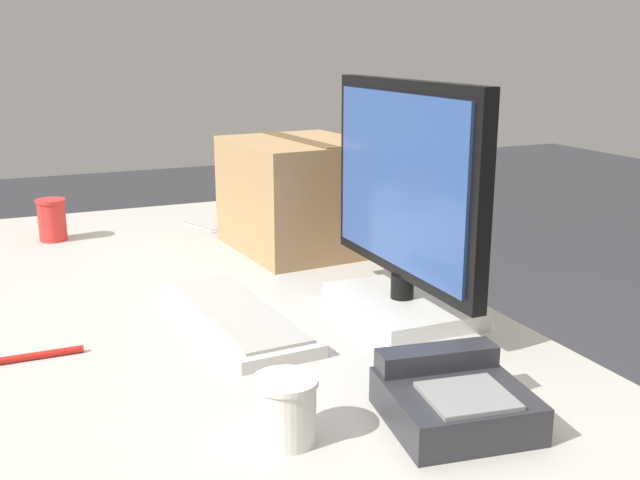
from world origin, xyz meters
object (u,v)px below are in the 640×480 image
spoon (207,229)px  pen_marker (37,355)px  paper_cup_right (285,409)px  paper_cup_left (52,220)px  monitor (404,211)px  keyboard (236,315)px  cardboard_box (300,195)px  desk_phone (454,399)px

spoon → pen_marker: 0.88m
pen_marker → paper_cup_right: bearing=124.6°
spoon → paper_cup_left: bearing=-119.1°
monitor → paper_cup_right: monitor is taller
keyboard → spoon: 0.72m
monitor → pen_marker: size_ratio=3.42×
keyboard → paper_cup_right: size_ratio=5.24×
paper_cup_left → cardboard_box: (0.32, 0.56, 0.08)m
paper_cup_left → desk_phone: bearing=18.9°
desk_phone → spoon: (-1.18, -0.02, -0.03)m
paper_cup_left → pen_marker: 0.79m
paper_cup_right → spoon: (-1.14, 0.20, -0.04)m
desk_phone → cardboard_box: size_ratio=0.54×
paper_cup_right → cardboard_box: cardboard_box is taller
monitor → spoon: monitor is taller
keyboard → paper_cup_right: paper_cup_right is taller
monitor → keyboard: (-0.08, -0.30, -0.18)m
monitor → cardboard_box: 0.52m
monitor → pen_marker: 0.68m
keyboard → cardboard_box: cardboard_box is taller
paper_cup_left → cardboard_box: bearing=60.4°
desk_phone → monitor: bearing=168.4°
keyboard → spoon: (-0.71, 0.14, -0.01)m
keyboard → desk_phone: desk_phone is taller
pen_marker → paper_cup_left: bearing=-96.3°
desk_phone → paper_cup_left: size_ratio=1.91×
desk_phone → cardboard_box: (-0.91, 0.14, 0.10)m
desk_phone → spoon: 1.18m
paper_cup_right → cardboard_box: size_ratio=0.23×
keyboard → spoon: keyboard is taller
spoon → paper_cup_right: bearing=-32.4°
cardboard_box → keyboard: bearing=-34.8°
paper_cup_left → paper_cup_right: bearing=9.2°
keyboard → desk_phone: bearing=15.0°
keyboard → pen_marker: bearing=-88.4°
paper_cup_left → pen_marker: paper_cup_left is taller
monitor → paper_cup_right: (0.36, -0.37, -0.15)m
spoon → cardboard_box: (0.27, 0.17, 0.13)m
desk_phone → paper_cup_left: bearing=-152.9°
desk_phone → spoon: desk_phone is taller
desk_phone → pen_marker: size_ratio=1.44×
pen_marker → spoon: bearing=-123.3°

